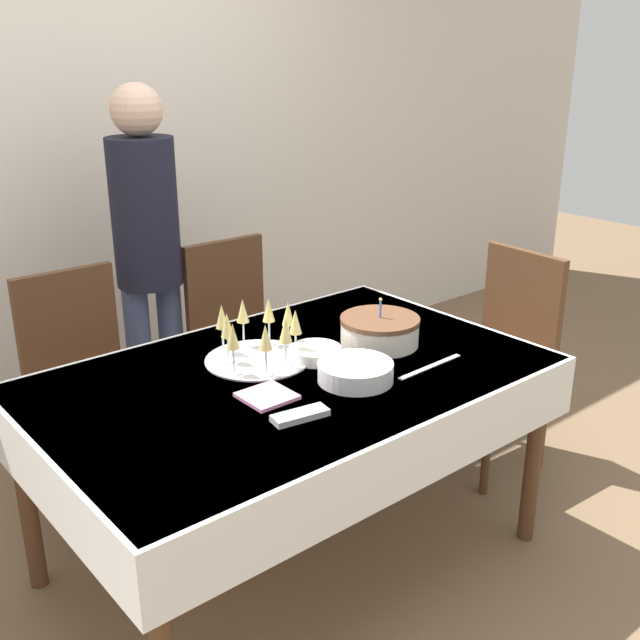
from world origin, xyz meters
name	(u,v)px	position (x,y,z in m)	size (l,w,h in m)	color
ground_plane	(293,559)	(0.00, 0.00, 0.00)	(12.00, 12.00, 0.00)	brown
wall_back	(72,141)	(0.00, 1.62, 1.35)	(8.00, 0.05, 2.70)	silver
dining_table	(291,399)	(0.00, 0.00, 0.65)	(1.67, 1.08, 0.75)	white
dining_chair_far_left	(84,381)	(-0.37, 0.86, 0.52)	(0.43, 0.43, 0.95)	#51331E
dining_chair_far_right	(240,337)	(0.37, 0.86, 0.52)	(0.43, 0.43, 0.95)	#51331E
dining_chair_right_end	(502,351)	(1.15, -0.01, 0.52)	(0.44, 0.44, 0.95)	#51331E
birthday_cake	(380,331)	(0.40, -0.01, 0.80)	(0.29, 0.29, 0.18)	silver
champagne_tray	(258,336)	(-0.02, 0.15, 0.84)	(0.36, 0.36, 0.18)	silver
plate_stack_main	(355,372)	(0.12, -0.19, 0.78)	(0.24, 0.24, 0.06)	white
plate_stack_dessert	(316,353)	(0.14, 0.03, 0.77)	(0.18, 0.18, 0.04)	silver
cake_knife	(430,367)	(0.38, -0.27, 0.75)	(0.30, 0.03, 0.00)	silver
fork_pile	(300,415)	(-0.18, -0.28, 0.76)	(0.18, 0.09, 0.02)	silver
napkin_pile	(267,396)	(-0.17, -0.11, 0.75)	(0.15, 0.15, 0.01)	pink
person_standing	(147,241)	(0.05, 1.05, 0.98)	(0.28, 0.28, 1.63)	#3F4C72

